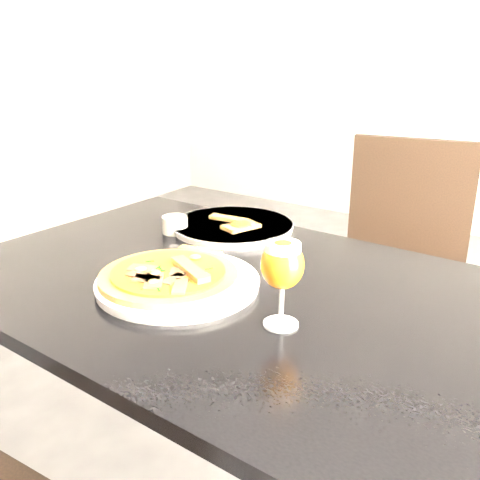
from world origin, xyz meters
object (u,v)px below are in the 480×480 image
Objects in this scene: pizza at (169,275)px; dining_table at (228,319)px; chair_far at (398,269)px; beer_glass at (282,265)px.

dining_table is at bearing 49.56° from pizza.
chair_far is 5.91× the size of beer_glass.
chair_far is at bearing 95.52° from beer_glass.
dining_table is at bearing 151.94° from beer_glass.
beer_glass is at bearing -26.23° from dining_table.
dining_table is at bearing -106.33° from chair_far.
beer_glass is at bearing -1.90° from pizza.
dining_table is 1.32× the size of chair_far.
beer_glass is at bearing -94.07° from chair_far.
beer_glass is (0.09, -0.94, 0.35)m from chair_far.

